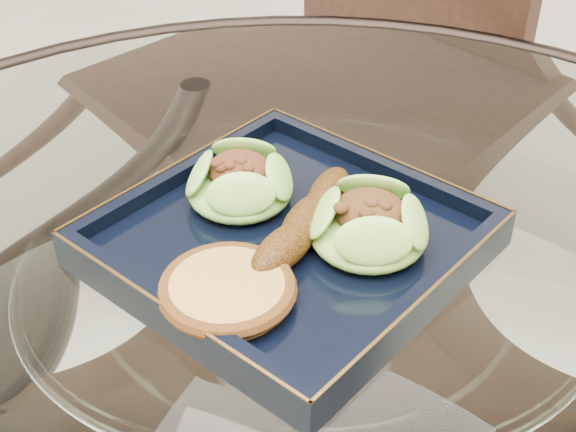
% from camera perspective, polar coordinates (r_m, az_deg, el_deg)
% --- Properties ---
extents(dining_chair, '(0.53, 0.53, 0.96)m').
position_cam_1_polar(dining_chair, '(1.22, 4.29, 4.37)').
color(dining_chair, '#311B10').
rests_on(dining_chair, ground).
extents(navy_plate, '(0.33, 0.33, 0.02)m').
position_cam_1_polar(navy_plate, '(0.67, 0.00, -2.07)').
color(navy_plate, black).
rests_on(navy_plate, dining_table).
extents(lettuce_wrap_left, '(0.10, 0.10, 0.03)m').
position_cam_1_polar(lettuce_wrap_left, '(0.69, -3.46, 2.18)').
color(lettuce_wrap_left, '#4E912A').
rests_on(lettuce_wrap_left, navy_plate).
extents(lettuce_wrap_right, '(0.10, 0.10, 0.03)m').
position_cam_1_polar(lettuce_wrap_right, '(0.64, 5.74, -0.88)').
color(lettuce_wrap_right, '#65A42F').
rests_on(lettuce_wrap_right, navy_plate).
extents(roasted_plantain, '(0.03, 0.15, 0.03)m').
position_cam_1_polar(roasted_plantain, '(0.66, 1.37, -0.27)').
color(roasted_plantain, '#572F09').
rests_on(roasted_plantain, navy_plate).
extents(crumb_patty, '(0.11, 0.11, 0.02)m').
position_cam_1_polar(crumb_patty, '(0.60, -4.34, -5.37)').
color(crumb_patty, gold).
rests_on(crumb_patty, navy_plate).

